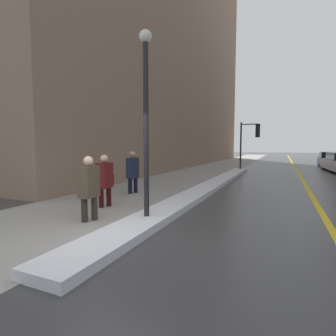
{
  "coord_description": "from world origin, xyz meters",
  "views": [
    {
      "loc": [
        3.0,
        -3.77,
        1.75
      ],
      "look_at": [
        -0.4,
        4.0,
        1.05
      ],
      "focal_mm": 28.0,
      "sensor_mm": 36.0,
      "label": 1
    }
  ],
  "objects_px": {
    "pedestrian_trailing": "(89,185)",
    "traffic_light_near": "(252,136)",
    "parked_car_navy": "(331,159)",
    "pedestrian_in_glasses": "(105,178)",
    "pedestrian_with_shoulder_bag": "(133,170)",
    "lamp_post": "(146,108)"
  },
  "relations": [
    {
      "from": "lamp_post",
      "to": "pedestrian_in_glasses",
      "type": "xyz_separation_m",
      "value": [
        -1.86,
        0.94,
        -1.75
      ]
    },
    {
      "from": "lamp_post",
      "to": "pedestrian_trailing",
      "type": "bearing_deg",
      "value": -163.11
    },
    {
      "from": "pedestrian_in_glasses",
      "to": "pedestrian_with_shoulder_bag",
      "type": "bearing_deg",
      "value": -175.18
    },
    {
      "from": "pedestrian_with_shoulder_bag",
      "to": "parked_car_navy",
      "type": "height_order",
      "value": "pedestrian_with_shoulder_bag"
    },
    {
      "from": "lamp_post",
      "to": "parked_car_navy",
      "type": "height_order",
      "value": "lamp_post"
    },
    {
      "from": "pedestrian_trailing",
      "to": "parked_car_navy",
      "type": "bearing_deg",
      "value": 154.4
    },
    {
      "from": "pedestrian_in_glasses",
      "to": "parked_car_navy",
      "type": "relative_size",
      "value": 0.31
    },
    {
      "from": "pedestrian_in_glasses",
      "to": "parked_car_navy",
      "type": "bearing_deg",
      "value": 151.97
    },
    {
      "from": "traffic_light_near",
      "to": "pedestrian_in_glasses",
      "type": "height_order",
      "value": "traffic_light_near"
    },
    {
      "from": "traffic_light_near",
      "to": "pedestrian_trailing",
      "type": "height_order",
      "value": "traffic_light_near"
    },
    {
      "from": "pedestrian_in_glasses",
      "to": "pedestrian_with_shoulder_bag",
      "type": "xyz_separation_m",
      "value": [
        -0.43,
        2.24,
        0.03
      ]
    },
    {
      "from": "pedestrian_with_shoulder_bag",
      "to": "lamp_post",
      "type": "bearing_deg",
      "value": 29.71
    },
    {
      "from": "traffic_light_near",
      "to": "parked_car_navy",
      "type": "height_order",
      "value": "traffic_light_near"
    },
    {
      "from": "traffic_light_near",
      "to": "pedestrian_in_glasses",
      "type": "xyz_separation_m",
      "value": [
        -2.65,
        -12.85,
        -1.63
      ]
    },
    {
      "from": "pedestrian_trailing",
      "to": "parked_car_navy",
      "type": "relative_size",
      "value": 0.31
    },
    {
      "from": "pedestrian_trailing",
      "to": "pedestrian_in_glasses",
      "type": "bearing_deg",
      "value": -163.23
    },
    {
      "from": "pedestrian_in_glasses",
      "to": "pedestrian_with_shoulder_bag",
      "type": "distance_m",
      "value": 2.28
    },
    {
      "from": "parked_car_navy",
      "to": "traffic_light_near",
      "type": "bearing_deg",
      "value": 146.82
    },
    {
      "from": "traffic_light_near",
      "to": "parked_car_navy",
      "type": "distance_m",
      "value": 10.56
    },
    {
      "from": "traffic_light_near",
      "to": "pedestrian_in_glasses",
      "type": "bearing_deg",
      "value": -106.1
    },
    {
      "from": "traffic_light_near",
      "to": "pedestrian_trailing",
      "type": "relative_size",
      "value": 2.24
    },
    {
      "from": "pedestrian_trailing",
      "to": "traffic_light_near",
      "type": "bearing_deg",
      "value": 165.61
    }
  ]
}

